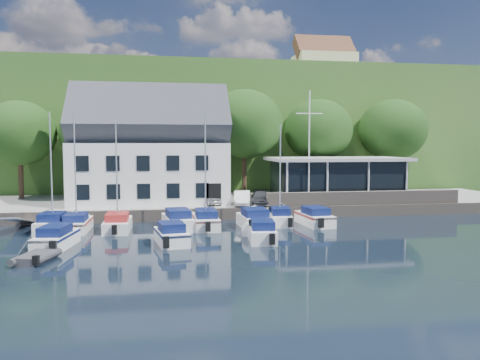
{
  "coord_description": "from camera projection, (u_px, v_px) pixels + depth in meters",
  "views": [
    {
      "loc": [
        -5.59,
        -27.99,
        6.45
      ],
      "look_at": [
        0.28,
        9.0,
        3.54
      ],
      "focal_mm": 35.0,
      "sensor_mm": 36.0,
      "label": 1
    }
  ],
  "objects": [
    {
      "name": "boat_r1_0",
      "position": [
        51.0,
        171.0,
        33.81
      ],
      "size": [
        2.23,
        5.56,
        8.96
      ],
      "primitive_type": null,
      "rotation": [
        0.0,
        0.0,
        -0.03
      ],
      "color": "white",
      "rests_on": "ground"
    },
    {
      "name": "tree_3",
      "position": [
        244.0,
        142.0,
        49.98
      ],
      "size": [
        8.22,
        8.22,
        11.24
      ],
      "primitive_type": null,
      "color": "#18330F",
      "rests_on": "quay"
    },
    {
      "name": "quay_face",
      "position": [
        233.0,
        214.0,
        39.72
      ],
      "size": [
        60.0,
        0.3,
        1.0
      ],
      "primitive_type": "cube",
      "color": "#72655B",
      "rests_on": "ground"
    },
    {
      "name": "hillside",
      "position": [
        195.0,
        136.0,
        89.36
      ],
      "size": [
        160.0,
        75.0,
        16.0
      ],
      "primitive_type": "cube",
      "color": "#2B541F",
      "rests_on": "ground"
    },
    {
      "name": "dinghy_1",
      "position": [
        36.0,
        256.0,
        25.5
      ],
      "size": [
        2.33,
        3.11,
        0.65
      ],
      "primitive_type": null,
      "rotation": [
        0.0,
        0.0,
        -0.26
      ],
      "color": "#343438",
      "rests_on": "ground"
    },
    {
      "name": "farmhouse",
      "position": [
        324.0,
        66.0,
        82.01
      ],
      "size": [
        10.4,
        7.0,
        8.2
      ],
      "primitive_type": null,
      "color": "beige",
      "rests_on": "hillside"
    },
    {
      "name": "boat_r1_7",
      "position": [
        314.0,
        216.0,
        37.1
      ],
      "size": [
        2.62,
        6.14,
        1.49
      ],
      "primitive_type": null,
      "rotation": [
        0.0,
        0.0,
        0.1
      ],
      "color": "white",
      "rests_on": "ground"
    },
    {
      "name": "tree_1",
      "position": [
        95.0,
        149.0,
        47.95
      ],
      "size": [
        7.15,
        7.15,
        9.77
      ],
      "primitive_type": null,
      "color": "#18330F",
      "rests_on": "quay"
    },
    {
      "name": "flagpole",
      "position": [
        309.0,
        148.0,
        41.99
      ],
      "size": [
        2.45,
        0.2,
        10.19
      ],
      "primitive_type": null,
      "color": "white",
      "rests_on": "quay"
    },
    {
      "name": "boat_r2_2",
      "position": [
        171.0,
        233.0,
        30.06
      ],
      "size": [
        2.78,
        5.44,
        1.44
      ],
      "primitive_type": null,
      "rotation": [
        0.0,
        0.0,
        0.17
      ],
      "color": "white",
      "rests_on": "ground"
    },
    {
      "name": "boat_r2_3",
      "position": [
        262.0,
        230.0,
        31.02
      ],
      "size": [
        2.46,
        5.48,
        1.42
      ],
      "primitive_type": null,
      "rotation": [
        0.0,
        0.0,
        -0.11
      ],
      "color": "white",
      "rests_on": "ground"
    },
    {
      "name": "car_white",
      "position": [
        242.0,
        198.0,
        41.48
      ],
      "size": [
        1.99,
        4.09,
        1.29
      ],
      "primitive_type": "imported",
      "rotation": [
        0.0,
        0.0,
        -0.16
      ],
      "color": "silver",
      "rests_on": "quay"
    },
    {
      "name": "boat_r1_2",
      "position": [
        117.0,
        174.0,
        34.22
      ],
      "size": [
        2.02,
        5.93,
        8.44
      ],
      "primitive_type": null,
      "rotation": [
        0.0,
        0.0,
        -0.0
      ],
      "color": "white",
      "rests_on": "ground"
    },
    {
      "name": "gangway",
      "position": [
        20.0,
        229.0,
        35.22
      ],
      "size": [
        1.2,
        6.0,
        1.4
      ],
      "primitive_type": null,
      "color": "silver",
      "rests_on": "ground"
    },
    {
      "name": "car_dgrey",
      "position": [
        261.0,
        198.0,
        42.13
      ],
      "size": [
        2.38,
        4.37,
        1.2
      ],
      "primitive_type": "imported",
      "rotation": [
        0.0,
        0.0,
        -0.18
      ],
      "color": "#313136",
      "rests_on": "quay"
    },
    {
      "name": "boat_r1_1",
      "position": [
        75.0,
        175.0,
        34.25
      ],
      "size": [
        1.96,
        6.08,
        8.26
      ],
      "primitive_type": null,
      "rotation": [
        0.0,
        0.0,
        0.0
      ],
      "color": "white",
      "rests_on": "ground"
    },
    {
      "name": "boat_r1_3",
      "position": [
        178.0,
        219.0,
        35.43
      ],
      "size": [
        3.0,
        6.59,
        1.55
      ],
      "primitive_type": null,
      "rotation": [
        0.0,
        0.0,
        0.15
      ],
      "color": "white",
      "rests_on": "ground"
    },
    {
      "name": "field_patch",
      "position": [
        231.0,
        97.0,
        97.86
      ],
      "size": [
        50.0,
        30.0,
        0.3
      ],
      "primitive_type": "cube",
      "color": "#545D2E",
      "rests_on": "hillside"
    },
    {
      "name": "boat_r2_0",
      "position": [
        56.0,
        236.0,
        28.98
      ],
      "size": [
        2.7,
        6.2,
        1.45
      ],
      "primitive_type": null,
      "rotation": [
        0.0,
        0.0,
        -0.14
      ],
      "color": "white",
      "rests_on": "ground"
    },
    {
      "name": "club_pavilion",
      "position": [
        336.0,
        178.0,
        46.17
      ],
      "size": [
        13.2,
        7.2,
        4.1
      ],
      "primitive_type": null,
      "color": "black",
      "rests_on": "quay"
    },
    {
      "name": "car_silver",
      "position": [
        208.0,
        197.0,
        42.14
      ],
      "size": [
        2.36,
        3.9,
        1.24
      ],
      "primitive_type": "imported",
      "rotation": [
        0.0,
        0.0,
        0.26
      ],
      "color": "#BABABF",
      "rests_on": "quay"
    },
    {
      "name": "boat_r1_5",
      "position": [
        254.0,
        218.0,
        36.01
      ],
      "size": [
        2.63,
        5.89,
        1.51
      ],
      "primitive_type": null,
      "rotation": [
        0.0,
        0.0,
        0.07
      ],
      "color": "white",
      "rests_on": "ground"
    },
    {
      "name": "tree_5",
      "position": [
        392.0,
        145.0,
        53.43
      ],
      "size": [
        7.69,
        7.69,
        10.51
      ],
      "primitive_type": null,
      "color": "#18330F",
      "rests_on": "quay"
    },
    {
      "name": "car_blue",
      "position": [
        292.0,
        196.0,
        43.04
      ],
      "size": [
        2.31,
        3.97,
        1.28
      ],
      "primitive_type": "imported",
      "rotation": [
        0.0,
        0.0,
        -0.24
      ],
      "color": "#2A5283",
      "rests_on": "quay"
    },
    {
      "name": "harbor_building",
      "position": [
        151.0,
        156.0,
        43.67
      ],
      "size": [
        14.4,
        8.2,
        8.7
      ],
      "primitive_type": null,
      "color": "white",
      "rests_on": "quay"
    },
    {
      "name": "ground",
      "position": [
        258.0,
        248.0,
        28.93
      ],
      "size": [
        180.0,
        180.0,
        0.0
      ],
      "primitive_type": "plane",
      "color": "black",
      "rests_on": "ground"
    },
    {
      "name": "tree_4",
      "position": [
        318.0,
        146.0,
        52.54
      ],
      "size": [
        7.64,
        7.64,
        10.44
      ],
      "primitive_type": null,
      "color": "#18330F",
      "rests_on": "quay"
    },
    {
      "name": "quay",
      "position": [
        224.0,
        204.0,
        46.12
      ],
      "size": [
        60.0,
        13.0,
        1.0
      ],
      "primitive_type": "cube",
      "color": "gray",
      "rests_on": "ground"
    },
    {
      "name": "seawall",
      "position": [
        365.0,
        198.0,
        41.9
      ],
      "size": [
        18.0,
        0.5,
        1.2
      ],
      "primitive_type": "cube",
      "color": "#72655B",
      "rests_on": "quay"
    },
    {
      "name": "tree_0",
      "position": [
        20.0,
        150.0,
        46.25
      ],
      "size": [
        7.11,
        7.11,
        9.71
      ],
      "primitive_type": null,
      "color": "#18330F",
      "rests_on": "quay"
    },
    {
      "name": "boat_r1_6",
      "position": [
        280.0,
        170.0,
        36.87
      ],
      "size": [
        2.57,
        5.62,
        8.75
      ],
      "primitive_type": null,
      "rotation": [
        0.0,
        0.0,
        -0.14
      ],
      "color": "white",
      "rests_on": "ground"
    },
    {
      "name": "tree_2",
      "position": [
        200.0,
        149.0,
        49.13
      ],
      "size": [
        7.17,
        7.17,
        9.8
      ],
      "primitive_type": null,
      "color": "#18330F",
      "rests_on": "quay"
    },
    {
      "name": "boat_r1_4",
      "position": [
        205.0,
        170.0,
        35.57
      ],
      "size": [
        2.08,
        6.76,
        8.93
      ],
      "primitive_type": null,
      "rotation": [
        0.0,
        0.0,
        0.02
      ],
      "color": "white",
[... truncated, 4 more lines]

